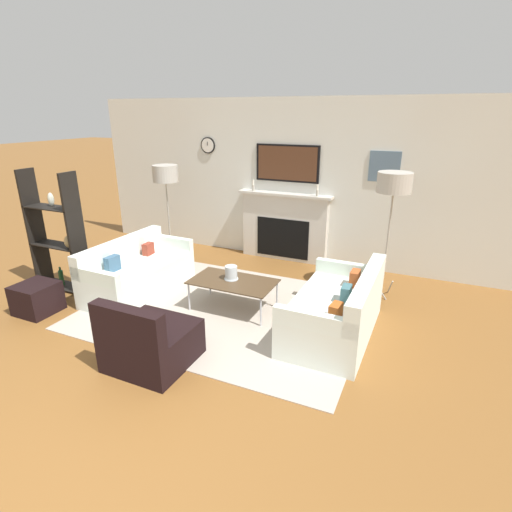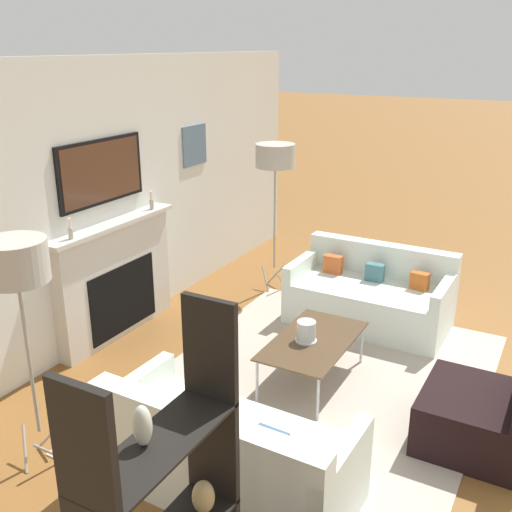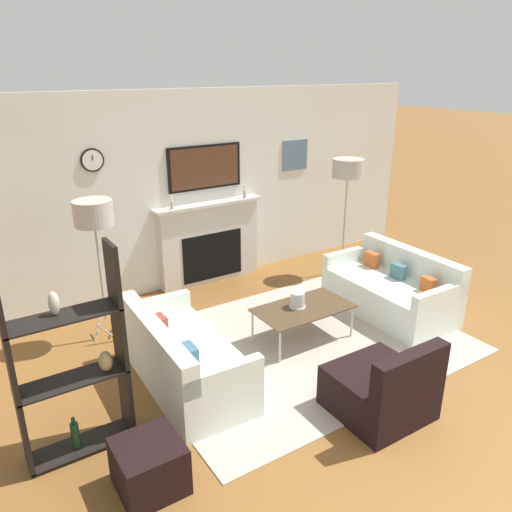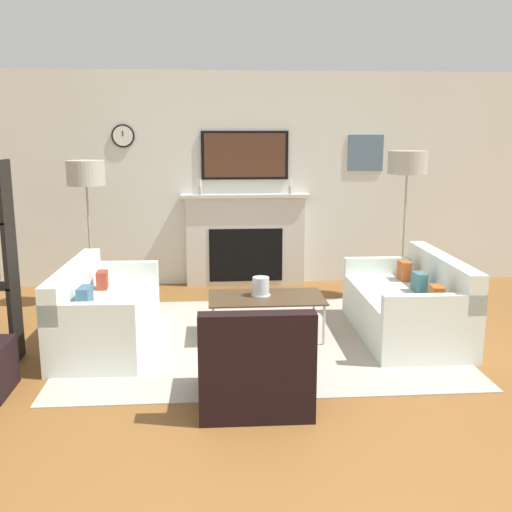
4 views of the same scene
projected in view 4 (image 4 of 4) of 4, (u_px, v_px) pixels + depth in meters
ground_plane at (299, 504)px, 3.20m from camera, size 60.00×60.00×0.00m
fireplace_wall at (245, 190)px, 7.68m from camera, size 7.46×0.28×2.70m
area_rug at (259, 339)px, 5.73m from camera, size 3.52×2.68×0.01m
couch_left at (104, 315)px, 5.57m from camera, size 0.81×1.68×0.75m
couch_right at (409, 308)px, 5.78m from camera, size 0.89×1.62×0.79m
armchair at (255, 371)px, 4.32m from camera, size 0.80×0.78×0.78m
coffee_table at (266, 299)px, 5.72m from camera, size 1.10×0.62×0.41m
hurricane_candle at (261, 288)px, 5.74m from camera, size 0.19×0.19×0.18m
floor_lamp_left at (86, 175)px, 6.58m from camera, size 0.42×0.42×1.65m
floor_lamp_right at (407, 164)px, 6.83m from camera, size 0.45×0.45×1.75m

